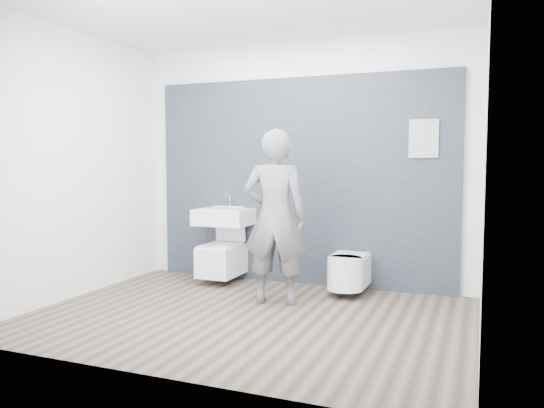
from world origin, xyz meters
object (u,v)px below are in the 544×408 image
at_px(toilet_rounded, 348,271).
at_px(visitor, 275,217).
at_px(toilet_square, 222,258).
at_px(washbasin, 224,216).

xyz_separation_m(toilet_rounded, visitor, (-0.61, -0.60, 0.62)).
bearing_deg(toilet_square, toilet_rounded, -1.22).
distance_m(toilet_square, visitor, 1.26).
relative_size(toilet_square, toilet_rounded, 1.25).
relative_size(toilet_rounded, visitor, 0.37).
height_order(washbasin, toilet_square, washbasin).
bearing_deg(visitor, toilet_rounded, -147.10).
relative_size(toilet_square, visitor, 0.46).
bearing_deg(washbasin, toilet_square, -90.00).
bearing_deg(washbasin, toilet_rounded, -3.19).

